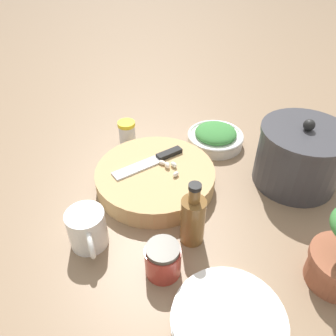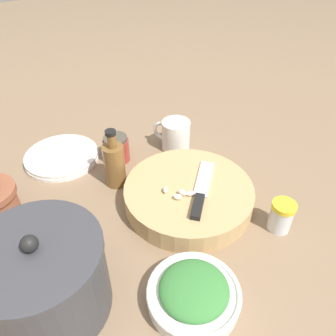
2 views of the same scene
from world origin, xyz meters
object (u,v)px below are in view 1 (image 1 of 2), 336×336
object	(u,v)px
coffee_mug	(88,229)
stock_pot	(299,156)
herb_bowl	(215,137)
plate_stack	(229,320)
garlic_cloves	(169,166)
chef_knife	(153,161)
spice_jar	(127,133)
cutting_board	(155,177)
honey_jar	(163,260)
oil_bottle	(193,219)

from	to	relation	value
coffee_mug	stock_pot	distance (m)	0.56
herb_bowl	coffee_mug	xyz separation A→B (m)	(0.44, -0.24, 0.02)
stock_pot	plate_stack	bearing A→B (deg)	-19.19
plate_stack	stock_pot	distance (m)	0.46
garlic_cloves	coffee_mug	size ratio (longest dim) A/B	0.59
chef_knife	plate_stack	size ratio (longest dim) A/B	0.79
spice_jar	garlic_cloves	bearing A→B (deg)	45.60
cutting_board	chef_knife	world-z (taller)	chef_knife
garlic_cloves	honey_jar	size ratio (longest dim) A/B	0.85
herb_bowl	spice_jar	world-z (taller)	spice_jar
chef_knife	coffee_mug	size ratio (longest dim) A/B	1.51
chef_knife	stock_pot	distance (m)	0.38
spice_jar	honey_jar	bearing A→B (deg)	25.41
oil_bottle	coffee_mug	bearing A→B (deg)	-75.50
oil_bottle	stock_pot	xyz separation A→B (m)	(-0.25, 0.24, 0.02)
cutting_board	oil_bottle	distance (m)	0.20
stock_pot	coffee_mug	bearing A→B (deg)	-56.17
chef_knife	honey_jar	xyz separation A→B (m)	(0.29, 0.09, -0.02)
garlic_cloves	herb_bowl	xyz separation A→B (m)	(-0.21, 0.10, -0.03)
herb_bowl	coffee_mug	bearing A→B (deg)	-28.48
herb_bowl	plate_stack	bearing A→B (deg)	7.45
garlic_cloves	plate_stack	xyz separation A→B (m)	(0.35, 0.18, -0.05)
chef_knife	plate_stack	distance (m)	0.43
spice_jar	oil_bottle	world-z (taller)	oil_bottle
chef_knife	spice_jar	distance (m)	0.19
herb_bowl	spice_jar	bearing A→B (deg)	-80.22
cutting_board	spice_jar	size ratio (longest dim) A/B	4.13
chef_knife	coffee_mug	xyz separation A→B (m)	(0.25, -0.09, -0.01)
honey_jar	stock_pot	xyz separation A→B (m)	(-0.35, 0.29, 0.04)
spice_jar	coffee_mug	bearing A→B (deg)	4.51
spice_jar	honey_jar	xyz separation A→B (m)	(0.43, 0.20, -0.00)
cutting_board	chef_knife	bearing A→B (deg)	-157.49
plate_stack	oil_bottle	distance (m)	0.21
chef_knife	coffee_mug	distance (m)	0.26
coffee_mug	oil_bottle	bearing A→B (deg)	104.50
cutting_board	herb_bowl	world-z (taller)	herb_bowl
coffee_mug	plate_stack	xyz separation A→B (m)	(0.12, 0.31, -0.04)
cutting_board	honey_jar	xyz separation A→B (m)	(0.26, 0.07, 0.01)
coffee_mug	plate_stack	distance (m)	0.34
chef_knife	oil_bottle	distance (m)	0.23
garlic_cloves	coffee_mug	bearing A→B (deg)	-30.14
herb_bowl	chef_knife	bearing A→B (deg)	-38.74
plate_stack	spice_jar	bearing A→B (deg)	-146.27
honey_jar	plate_stack	bearing A→B (deg)	59.22
coffee_mug	honey_jar	world-z (taller)	coffee_mug
stock_pot	herb_bowl	bearing A→B (deg)	-120.39
honey_jar	oil_bottle	size ratio (longest dim) A/B	0.47
honey_jar	stock_pot	size ratio (longest dim) A/B	0.34
coffee_mug	oil_bottle	distance (m)	0.23
herb_bowl	plate_stack	distance (m)	0.56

